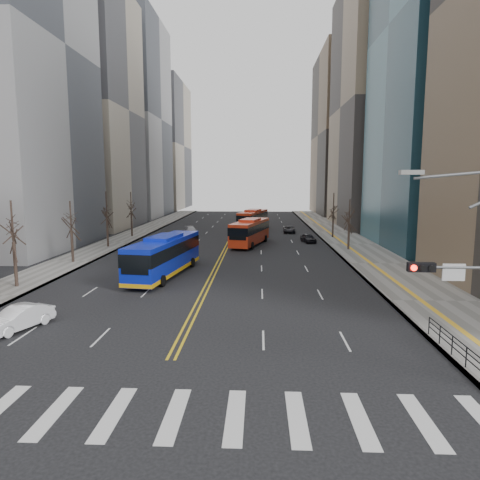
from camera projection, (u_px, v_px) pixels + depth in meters
The scene contains 15 objects.
ground at pixel (144, 414), 16.57m from camera, with size 220.00×220.00×0.00m, color black.
sidewalk_right at pixel (352, 244), 60.31m from camera, with size 7.00×130.00×0.15m, color slate.
sidewalk_left at pixel (114, 243), 61.82m from camera, with size 5.00×130.00×0.15m, color slate.
crosswalk at pixel (144, 414), 16.57m from camera, with size 26.70×4.00×0.01m.
centerline at pixel (232, 235), 70.99m from camera, with size 0.55×100.00×0.01m.
office_towers at pixel (237, 101), 81.05m from camera, with size 83.00×134.00×58.00m.
pedestrian_railing at pixel (452, 342), 21.76m from camera, with size 0.06×6.06×1.02m.
street_trees at pixel (161, 216), 50.41m from camera, with size 35.20×47.20×7.60m.
blue_bus at pixel (165, 255), 40.57m from camera, with size 4.74×13.56×3.84m.
red_bus_near at pixel (250, 230), 59.81m from camera, with size 5.55×12.00×3.70m.
red_bus_far at pixel (253, 218), 78.64m from camera, with size 5.62×12.11×3.73m.
car_white at pixel (18, 318), 25.88m from camera, with size 1.51×4.34×1.43m, color white.
car_dark_mid at pixel (308, 238), 62.46m from camera, with size 1.52×3.78×1.29m, color black.
car_silver at pixel (191, 231), 72.01m from camera, with size 1.77×4.36×1.26m, color #AAAAB0.
car_dark_far at pixel (289, 229), 74.07m from camera, with size 1.95×4.24×1.18m, color black.
Camera 1 is at (4.42, -15.30, 8.98)m, focal length 32.00 mm.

